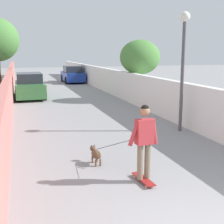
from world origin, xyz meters
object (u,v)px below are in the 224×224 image
Objects in this scene: person_skateboarder at (144,136)px; car_far at (73,75)px; car_near at (30,86)px; skateboard at (143,179)px; tree_right_near at (140,57)px; lamp_post at (183,51)px; dog at (96,154)px.

person_skateboarder reaches higher than car_far.
car_near is 9.75m from car_far.
skateboard is 22.69m from car_far.
person_skateboarder is 0.42× the size of car_far.
person_skateboarder is at bearing 158.13° from tree_right_near.
skateboard is 0.21× the size of car_far.
person_skateboarder is (-3.71, 3.02, -1.83)m from lamp_post.
car_near is (3.15, 6.10, -1.80)m from tree_right_near.
skateboard is at bearing 173.86° from car_far.
lamp_post is 2.45× the size of dog.
tree_right_near is at bearing -21.87° from person_skateboarder.
tree_right_near is 4.33× the size of skateboard.
lamp_post is at bearing -154.25° from car_near.
car_near is (10.07, 4.86, -2.16)m from lamp_post.
lamp_post is 5.15× the size of skateboard.
skateboard is 0.98m from person_skateboarder.
lamp_post is at bearing -58.19° from dog.
skateboard is at bearing 158.13° from tree_right_near.
tree_right_near reaches higher than person_skateboarder.
dog is (-9.25, 5.00, -2.24)m from tree_right_near.
person_skateboarder is 0.39× the size of car_near.
skateboard is 0.48× the size of dog.
skateboard is at bearing 3.58° from person_skateboarder.
tree_right_near is 12.19m from car_far.
lamp_post is 5.12m from person_skateboarder.
car_far is (18.84, 0.60, -2.16)m from lamp_post.
tree_right_near is 10.75m from dog.
lamp_post reaches higher than car_far.
tree_right_near is 11.55m from person_skateboarder.
lamp_post is 11.39m from car_near.
skateboard is (-10.63, 4.27, -2.44)m from tree_right_near.
car_near is (13.78, 1.83, -0.34)m from person_skateboarder.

